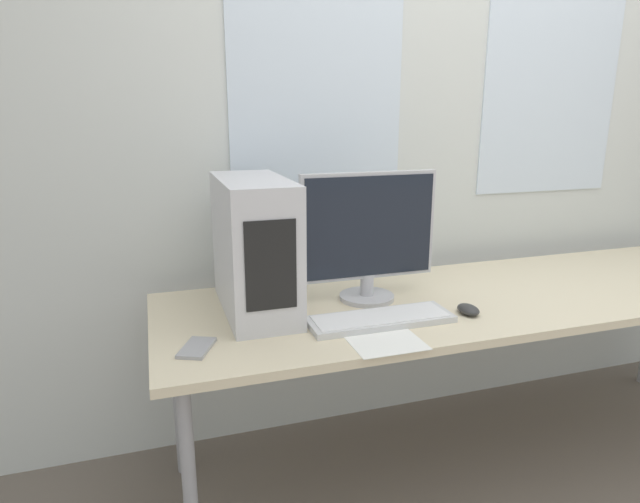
{
  "coord_description": "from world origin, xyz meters",
  "views": [
    {
      "loc": [
        -1.2,
        -1.23,
        1.36
      ],
      "look_at": [
        -0.69,
        0.37,
        0.92
      ],
      "focal_mm": 30.0,
      "sensor_mm": 36.0,
      "label": 1
    }
  ],
  "objects_px": {
    "pc_tower": "(254,246)",
    "monitor_main": "(368,234)",
    "keyboard": "(380,319)",
    "mouse": "(468,309)",
    "cell_phone": "(197,348)"
  },
  "relations": [
    {
      "from": "pc_tower",
      "to": "monitor_main",
      "type": "distance_m",
      "value": 0.4
    },
    {
      "from": "pc_tower",
      "to": "monitor_main",
      "type": "bearing_deg",
      "value": -3.29
    },
    {
      "from": "pc_tower",
      "to": "keyboard",
      "type": "height_order",
      "value": "pc_tower"
    },
    {
      "from": "monitor_main",
      "to": "keyboard",
      "type": "distance_m",
      "value": 0.31
    },
    {
      "from": "pc_tower",
      "to": "mouse",
      "type": "distance_m",
      "value": 0.74
    },
    {
      "from": "keyboard",
      "to": "mouse",
      "type": "relative_size",
      "value": 5.12
    },
    {
      "from": "monitor_main",
      "to": "mouse",
      "type": "height_order",
      "value": "monitor_main"
    },
    {
      "from": "pc_tower",
      "to": "mouse",
      "type": "bearing_deg",
      "value": -21.38
    },
    {
      "from": "mouse",
      "to": "cell_phone",
      "type": "bearing_deg",
      "value": -179.77
    },
    {
      "from": "keyboard",
      "to": "cell_phone",
      "type": "height_order",
      "value": "keyboard"
    },
    {
      "from": "monitor_main",
      "to": "mouse",
      "type": "bearing_deg",
      "value": -41.73
    },
    {
      "from": "mouse",
      "to": "cell_phone",
      "type": "relative_size",
      "value": 0.6
    },
    {
      "from": "cell_phone",
      "to": "pc_tower",
      "type": "bearing_deg",
      "value": 74.38
    },
    {
      "from": "pc_tower",
      "to": "keyboard",
      "type": "xyz_separation_m",
      "value": [
        0.35,
        -0.24,
        -0.21
      ]
    },
    {
      "from": "keyboard",
      "to": "monitor_main",
      "type": "bearing_deg",
      "value": 78.52
    }
  ]
}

